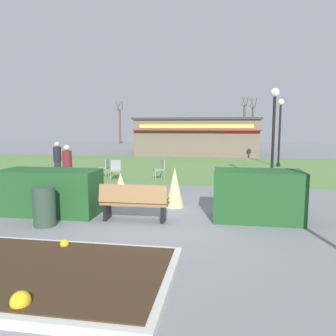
{
  "coord_description": "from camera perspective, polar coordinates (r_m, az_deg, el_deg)",
  "views": [
    {
      "loc": [
        1.61,
        -7.89,
        2.38
      ],
      "look_at": [
        -0.21,
        3.12,
        0.94
      ],
      "focal_mm": 35.06,
      "sensor_mm": 36.0,
      "label": 1
    }
  ],
  "objects": [
    {
      "name": "cafe_chair_center",
      "position": [
        15.33,
        -10.89,
        0.27
      ],
      "size": [
        0.46,
        0.46,
        0.89
      ],
      "color": "gray",
      "rests_on": "ground_plane"
    },
    {
      "name": "trash_bin",
      "position": [
        8.38,
        -20.69,
        -6.31
      ],
      "size": [
        0.52,
        0.52,
        0.94
      ],
      "primitive_type": "cylinder",
      "color": "#2D4233",
      "rests_on": "ground_plane"
    },
    {
      "name": "cafe_chair_east",
      "position": [
        14.52,
        -9.08,
        -0.07
      ],
      "size": [
        0.54,
        0.54,
        0.89
      ],
      "color": "gray",
      "rests_on": "ground_plane"
    },
    {
      "name": "ornamental_grass_behind_left",
      "position": [
        10.19,
        -8.21,
        -3.47
      ],
      "size": [
        0.66,
        0.66,
        0.96
      ],
      "primitive_type": "cone",
      "color": "#D1BC7F",
      "rests_on": "ground_plane"
    },
    {
      "name": "hedge_right",
      "position": [
        8.58,
        15.31,
        -4.63
      ],
      "size": [
        2.17,
        1.1,
        1.27
      ],
      "primitive_type": "cube",
      "color": "#1E4C23",
      "rests_on": "ground_plane"
    },
    {
      "name": "tree_right_bg",
      "position": [
        43.26,
        13.08,
        7.55
      ],
      "size": [
        0.91,
        0.96,
        6.1
      ],
      "color": "brown",
      "rests_on": "ground_plane"
    },
    {
      "name": "flower_bed",
      "position": [
        5.8,
        -22.34,
        -16.49
      ],
      "size": [
        4.34,
        2.59,
        0.32
      ],
      "color": "beige",
      "rests_on": "ground_plane"
    },
    {
      "name": "person_standing",
      "position": [
        12.65,
        -17.08,
        0.13
      ],
      "size": [
        0.34,
        0.34,
        1.69
      ],
      "rotation": [
        0.0,
        0.0,
        4.42
      ],
      "color": "#23232D",
      "rests_on": "ground_plane"
    },
    {
      "name": "park_bench",
      "position": [
        8.27,
        -5.89,
        -5.96
      ],
      "size": [
        1.71,
        0.55,
        0.95
      ],
      "color": "olive",
      "rests_on": "ground_plane"
    },
    {
      "name": "hedge_left",
      "position": [
        9.43,
        -19.79,
        -3.93
      ],
      "size": [
        2.64,
        1.1,
        1.21
      ],
      "primitive_type": "cube",
      "color": "#1E4C23",
      "rests_on": "ground_plane"
    },
    {
      "name": "lamppost_far",
      "position": [
        20.25,
        18.88,
        7.23
      ],
      "size": [
        0.36,
        0.36,
        3.92
      ],
      "color": "black",
      "rests_on": "ground_plane"
    },
    {
      "name": "tree_left_bg",
      "position": [
        43.42,
        14.48,
        7.34
      ],
      "size": [
        0.91,
        0.96,
        5.84
      ],
      "color": "brown",
      "rests_on": "ground_plane"
    },
    {
      "name": "ornamental_grass_behind_right",
      "position": [
        9.65,
        1.17,
        -3.33
      ],
      "size": [
        0.56,
        0.56,
        1.18
      ],
      "primitive_type": "cone",
      "color": "#D1BC7F",
      "rests_on": "ground_plane"
    },
    {
      "name": "tree_center_bg",
      "position": [
        44.34,
        -8.36,
        7.33
      ],
      "size": [
        0.91,
        0.96,
        5.6
      ],
      "color": "brown",
      "rests_on": "ground_plane"
    },
    {
      "name": "person_strolling",
      "position": [
        15.19,
        -18.66,
        1.22
      ],
      "size": [
        0.34,
        0.34,
        1.69
      ],
      "rotation": [
        0.0,
        0.0,
        1.03
      ],
      "color": "#23232D",
      "rests_on": "ground_plane"
    },
    {
      "name": "food_kiosk",
      "position": [
        27.67,
        5.13,
        5.53
      ],
      "size": [
        9.99,
        5.34,
        3.02
      ],
      "color": "#6B5B4C",
      "rests_on": "ground_plane"
    },
    {
      "name": "lawn_patch",
      "position": [
        19.06,
        4.48,
        0.16
      ],
      "size": [
        36.0,
        12.0,
        0.01
      ],
      "primitive_type": "cube",
      "color": "#5B8442",
      "rests_on": "ground_plane"
    },
    {
      "name": "lamppost_mid",
      "position": [
        14.44,
        17.91,
        7.39
      ],
      "size": [
        0.36,
        0.36,
        3.92
      ],
      "color": "black",
      "rests_on": "ground_plane"
    },
    {
      "name": "parked_car_center_slot",
      "position": [
        35.86,
        9.55,
        4.46
      ],
      "size": [
        4.2,
        2.06,
        1.2
      ],
      "color": "maroon",
      "rests_on": "ground_plane"
    },
    {
      "name": "ground_plane",
      "position": [
        8.39,
        -2.09,
        -9.12
      ],
      "size": [
        80.0,
        80.0,
        0.0
      ],
      "primitive_type": "plane",
      "color": "slate"
    },
    {
      "name": "parked_car_west_slot",
      "position": [
        36.18,
        1.78,
        4.58
      ],
      "size": [
        4.36,
        2.38,
        1.2
      ],
      "color": "silver",
      "rests_on": "ground_plane"
    },
    {
      "name": "cafe_chair_west",
      "position": [
        14.61,
        -1.28,
        0.06
      ],
      "size": [
        0.58,
        0.58,
        0.89
      ],
      "color": "gray",
      "rests_on": "ground_plane"
    }
  ]
}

